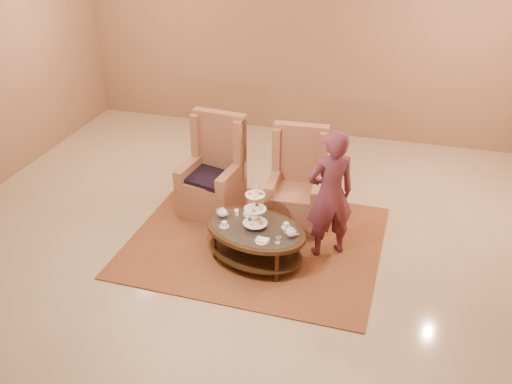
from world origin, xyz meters
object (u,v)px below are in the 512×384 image
(armchair_right, at_px, (297,192))
(person, at_px, (330,195))
(armchair_left, at_px, (214,179))
(tea_table, at_px, (255,233))

(armchair_right, bearing_deg, person, -53.86)
(armchair_left, xyz_separation_m, person, (1.66, -0.64, 0.35))
(armchair_right, distance_m, person, 0.90)
(armchair_left, bearing_deg, person, -14.40)
(tea_table, bearing_deg, armchair_right, 91.93)
(armchair_left, bearing_deg, armchair_right, 6.25)
(armchair_left, xyz_separation_m, armchair_right, (1.14, -0.01, -0.02))
(tea_table, distance_m, armchair_left, 1.35)
(armchair_left, distance_m, person, 1.81)
(tea_table, height_order, armchair_right, armchair_right)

